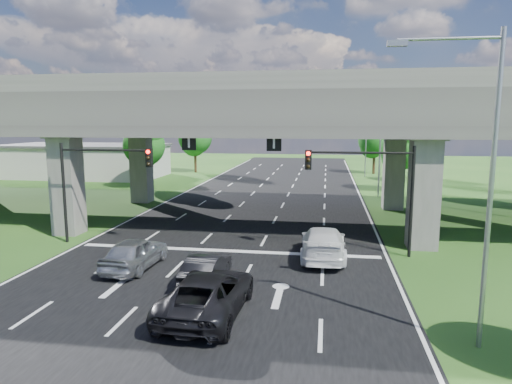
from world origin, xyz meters
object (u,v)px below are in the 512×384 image
(signal_right, at_px, (371,179))
(car_trailing, at_px, (208,293))
(streetlight_far, at_px, (376,136))
(car_silver, at_px, (135,253))
(streetlight_beyond, at_px, (363,132))
(car_white, at_px, (323,243))
(signal_left, at_px, (97,174))
(car_dark, at_px, (206,269))
(streetlight_near, at_px, (479,168))

(signal_right, height_order, car_trailing, signal_right)
(streetlight_far, height_order, car_silver, streetlight_far)
(streetlight_far, distance_m, streetlight_beyond, 16.00)
(car_white, bearing_deg, signal_right, -159.61)
(signal_left, xyz_separation_m, car_white, (13.22, -0.94, -3.33))
(car_dark, bearing_deg, streetlight_near, 157.74)
(car_trailing, bearing_deg, signal_left, -42.60)
(signal_left, relative_size, car_silver, 1.30)
(car_silver, distance_m, car_white, 9.73)
(car_white, distance_m, car_trailing, 8.98)
(streetlight_beyond, xyz_separation_m, car_silver, (-13.87, -40.24, -5.03))
(car_dark, relative_size, car_white, 0.72)
(signal_right, relative_size, streetlight_near, 0.60)
(car_silver, height_order, car_dark, car_silver)
(streetlight_far, height_order, streetlight_beyond, same)
(streetlight_beyond, bearing_deg, streetlight_near, -90.00)
(signal_right, xyz_separation_m, car_silver, (-11.60, -4.18, -3.37))
(streetlight_near, relative_size, streetlight_far, 1.00)
(streetlight_beyond, bearing_deg, car_dark, -103.30)
(signal_right, bearing_deg, car_dark, -143.27)
(car_dark, bearing_deg, signal_left, -33.93)
(streetlight_near, bearing_deg, car_trailing, 173.06)
(streetlight_far, height_order, car_trailing, streetlight_far)
(signal_right, height_order, car_dark, signal_right)
(streetlight_near, xyz_separation_m, streetlight_beyond, (0.00, 46.00, 0.00))
(car_silver, xyz_separation_m, car_dark, (4.01, -1.49, -0.12))
(car_silver, bearing_deg, streetlight_beyond, -105.46)
(car_trailing, bearing_deg, streetlight_near, 175.06)
(signal_right, relative_size, car_silver, 1.30)
(streetlight_near, bearing_deg, signal_right, 102.88)
(streetlight_near, distance_m, car_white, 11.31)
(car_silver, xyz_separation_m, car_trailing, (4.93, -4.68, 0.02))
(car_silver, relative_size, car_white, 0.81)
(signal_right, relative_size, streetlight_beyond, 0.60)
(signal_right, xyz_separation_m, car_trailing, (-6.67, -8.85, -3.35))
(streetlight_beyond, distance_m, car_dark, 43.18)
(signal_right, xyz_separation_m, streetlight_beyond, (2.27, 36.06, 1.66))
(car_dark, xyz_separation_m, car_white, (5.17, 4.72, 0.16))
(streetlight_near, relative_size, streetlight_beyond, 1.00)
(signal_right, height_order, car_white, signal_right)
(streetlight_far, bearing_deg, car_trailing, -107.19)
(car_silver, relative_size, car_trailing, 0.79)
(streetlight_beyond, xyz_separation_m, car_dark, (-9.87, -41.72, -5.15))
(streetlight_near, height_order, streetlight_far, same)
(signal_left, bearing_deg, signal_right, 0.00)
(signal_left, bearing_deg, car_trailing, -44.60)
(streetlight_near, xyz_separation_m, car_trailing, (-8.94, 1.09, -5.01))
(streetlight_beyond, distance_m, car_white, 37.63)
(car_silver, bearing_deg, signal_left, -42.34)
(streetlight_near, bearing_deg, car_dark, 156.56)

